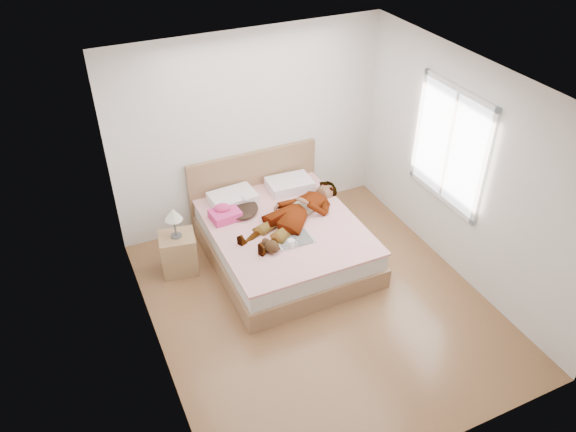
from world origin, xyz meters
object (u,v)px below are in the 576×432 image
object	(u,v)px
bed	(282,236)
towel	(225,213)
nightstand	(178,250)
plush_toy	(271,246)
coffee_mug	(291,243)
woman	(295,210)
magazine	(294,240)
phone	(245,198)

from	to	relation	value
bed	towel	size ratio (longest dim) A/B	5.51
bed	nightstand	size ratio (longest dim) A/B	2.30
plush_toy	coffee_mug	bearing A→B (deg)	-7.73
woman	magazine	xyz separation A→B (m)	(-0.21, -0.41, -0.11)
woman	plush_toy	xyz separation A→B (m)	(-0.53, -0.47, -0.04)
bed	coffee_mug	size ratio (longest dim) A/B	15.98
woman	towel	distance (m)	0.87
phone	woman	bearing A→B (deg)	-65.98
phone	bed	xyz separation A→B (m)	(0.32, -0.39, -0.42)
woman	magazine	distance (m)	0.47
bed	magazine	world-z (taller)	bed
woman	towel	xyz separation A→B (m)	(-0.80, 0.35, -0.04)
magazine	towel	bearing A→B (deg)	127.72
towel	magazine	distance (m)	0.97
woman	plush_toy	bearing A→B (deg)	-75.76
coffee_mug	bed	bearing A→B (deg)	77.62
coffee_mug	phone	bearing A→B (deg)	102.86
towel	nightstand	distance (m)	0.72
magazine	coffee_mug	world-z (taller)	coffee_mug
phone	towel	distance (m)	0.32
plush_toy	nightstand	distance (m)	1.19
plush_toy	bed	bearing A→B (deg)	53.69
plush_toy	magazine	bearing A→B (deg)	11.13
phone	bed	distance (m)	0.66
woman	magazine	size ratio (longest dim) A/B	3.81
plush_toy	nightstand	size ratio (longest dim) A/B	0.30
towel	coffee_mug	size ratio (longest dim) A/B	2.90
nightstand	bed	bearing A→B (deg)	-10.41
coffee_mug	plush_toy	xyz separation A→B (m)	(-0.24, 0.03, 0.02)
woman	magazine	world-z (taller)	woman
towel	coffee_mug	bearing A→B (deg)	-59.71
woman	coffee_mug	distance (m)	0.59
towel	coffee_mug	xyz separation A→B (m)	(0.50, -0.86, -0.03)
magazine	nightstand	world-z (taller)	nightstand
towel	magazine	size ratio (longest dim) A/B	0.85
bed	plush_toy	world-z (taller)	bed
woman	magazine	bearing A→B (deg)	-53.98
towel	woman	bearing A→B (deg)	-23.95
bed	coffee_mug	world-z (taller)	bed
towel	bed	bearing A→B (deg)	-29.21
coffee_mug	nightstand	bearing A→B (deg)	146.95
woman	coffee_mug	world-z (taller)	woman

